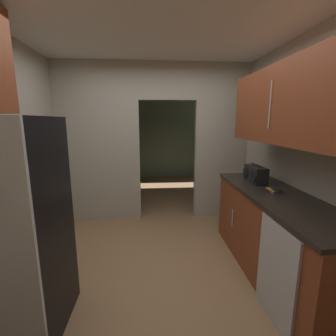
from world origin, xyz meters
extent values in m
plane|color=#93704C|center=(0.00, 0.00, 0.00)|extent=(20.00, 20.00, 0.00)
cube|color=silver|center=(0.00, 0.50, 2.62)|extent=(3.57, 7.37, 0.06)
cube|color=#ADA899|center=(-0.92, 1.68, 1.30)|extent=(1.34, 0.12, 2.59)
cube|color=#ADA899|center=(1.14, 1.68, 1.30)|extent=(0.89, 0.12, 2.59)
cube|color=#ADA899|center=(0.22, 1.68, 2.30)|extent=(0.94, 0.12, 0.59)
cube|color=slate|center=(0.00, 4.75, 1.30)|extent=(3.17, 0.10, 2.59)
cube|color=slate|center=(-1.53, 3.21, 1.30)|extent=(0.10, 3.06, 2.59)
cube|color=slate|center=(1.53, 3.21, 1.30)|extent=(0.10, 3.06, 2.59)
cube|color=black|center=(-1.17, -0.53, 0.85)|extent=(0.76, 0.70, 1.71)
cube|color=brown|center=(1.26, -0.05, 0.44)|extent=(0.61, 2.08, 0.88)
cube|color=black|center=(1.26, -0.05, 0.90)|extent=(0.65, 2.08, 0.04)
cylinder|color=#B7BABC|center=(0.95, -0.51, 0.48)|extent=(0.01, 0.01, 0.22)
cylinder|color=#B7BABC|center=(0.95, 0.41, 0.48)|extent=(0.01, 0.01, 0.22)
cube|color=#B7BABC|center=(0.95, -0.63, 0.43)|extent=(0.02, 0.56, 0.86)
cube|color=brown|center=(1.26, -0.05, 1.83)|extent=(0.34, 1.87, 0.75)
cylinder|color=#B7BABC|center=(1.08, -0.05, 1.83)|extent=(0.01, 0.01, 0.45)
cube|color=black|center=(1.23, 0.47, 1.02)|extent=(0.15, 0.38, 0.20)
cylinder|color=#262626|center=(1.23, 0.47, 1.14)|extent=(0.02, 0.26, 0.02)
cylinder|color=black|center=(1.15, 0.36, 1.02)|extent=(0.01, 0.14, 0.14)
cylinder|color=black|center=(1.15, 0.58, 1.02)|extent=(0.01, 0.14, 0.14)
cube|color=#2D609E|center=(1.26, 0.03, 0.93)|extent=(0.11, 0.14, 0.01)
cube|color=red|center=(1.25, 0.03, 0.94)|extent=(0.11, 0.12, 0.01)
cube|color=gold|center=(1.25, 0.04, 0.95)|extent=(0.14, 0.16, 0.01)
cube|color=black|center=(1.26, 0.04, 0.97)|extent=(0.12, 0.16, 0.01)
cylinder|color=silver|center=(-1.02, -0.67, 0.09)|extent=(0.18, 0.18, 0.18)
cylinder|color=#4C4C51|center=(-1.02, -0.67, 0.18)|extent=(0.17, 0.17, 0.01)
camera|label=1|loc=(-0.07, -2.30, 1.67)|focal=25.33mm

